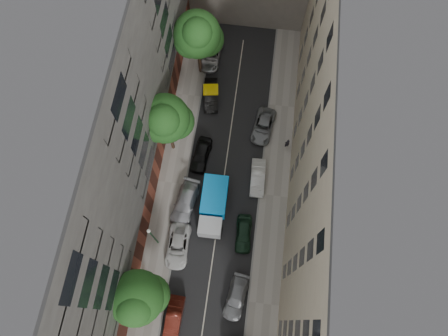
% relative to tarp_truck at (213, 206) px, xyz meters
% --- Properties ---
extents(ground, '(120.00, 120.00, 0.00)m').
position_rel_tarp_truck_xyz_m(ground, '(0.60, 2.36, -1.56)').
color(ground, '#4C4C49').
rests_on(ground, ground).
extents(road_surface, '(8.00, 44.00, 0.02)m').
position_rel_tarp_truck_xyz_m(road_surface, '(0.60, 2.36, -1.55)').
color(road_surface, black).
rests_on(road_surface, ground).
extents(sidewalk_left, '(3.00, 44.00, 0.15)m').
position_rel_tarp_truck_xyz_m(sidewalk_left, '(-4.90, 2.36, -1.48)').
color(sidewalk_left, gray).
rests_on(sidewalk_left, ground).
extents(sidewalk_right, '(3.00, 44.00, 0.15)m').
position_rel_tarp_truck_xyz_m(sidewalk_right, '(6.10, 2.36, -1.48)').
color(sidewalk_right, gray).
rests_on(sidewalk_right, ground).
extents(building_left, '(8.00, 44.00, 20.00)m').
position_rel_tarp_truck_xyz_m(building_left, '(-10.40, 2.36, 8.44)').
color(building_left, '#454340').
rests_on(building_left, ground).
extents(building_right, '(8.00, 44.00, 20.00)m').
position_rel_tarp_truck_xyz_m(building_right, '(11.60, 2.36, 8.44)').
color(building_right, '#BCAE92').
rests_on(building_right, ground).
extents(tarp_truck, '(2.55, 6.14, 2.83)m').
position_rel_tarp_truck_xyz_m(tarp_truck, '(0.00, 0.00, 0.00)').
color(tarp_truck, black).
rests_on(tarp_truck, ground).
extents(car_left_1, '(1.55, 4.13, 1.35)m').
position_rel_tarp_truck_xyz_m(car_left_1, '(-2.20, -11.04, -0.88)').
color(car_left_1, '#4D170F').
rests_on(car_left_1, ground).
extents(car_left_2, '(2.26, 4.75, 1.31)m').
position_rel_tarp_truck_xyz_m(car_left_2, '(-3.00, -4.36, -0.90)').
color(car_left_2, silver).
rests_on(car_left_2, ground).
extents(car_left_3, '(2.86, 5.41, 1.49)m').
position_rel_tarp_truck_xyz_m(car_left_3, '(-3.00, 0.16, -0.81)').
color(car_left_3, '#B4B5B9').
rests_on(car_left_3, ground).
extents(car_left_4, '(2.18, 4.45, 1.46)m').
position_rel_tarp_truck_xyz_m(car_left_4, '(-2.20, 5.76, -0.83)').
color(car_left_4, black).
rests_on(car_left_4, ground).
extents(car_left_5, '(2.16, 4.58, 1.45)m').
position_rel_tarp_truck_xyz_m(car_left_5, '(-2.20, 13.36, -0.83)').
color(car_left_5, black).
rests_on(car_left_5, ground).
extents(car_left_6, '(2.53, 5.09, 1.39)m').
position_rel_tarp_truck_xyz_m(car_left_6, '(-3.00, 18.96, -0.86)').
color(car_left_6, '#B2B1B6').
rests_on(car_left_6, ground).
extents(car_right_1, '(2.40, 4.62, 1.28)m').
position_rel_tarp_truck_xyz_m(car_right_1, '(3.40, -8.44, -0.92)').
color(car_right_1, slate).
rests_on(car_right_1, ground).
extents(car_right_2, '(1.82, 4.10, 1.37)m').
position_rel_tarp_truck_xyz_m(car_right_2, '(3.40, -2.24, -0.87)').
color(car_right_2, black).
rests_on(car_right_2, ground).
extents(car_right_3, '(1.65, 4.28, 1.39)m').
position_rel_tarp_truck_xyz_m(car_right_3, '(4.20, 3.96, -0.86)').
color(car_right_3, silver).
rests_on(car_right_3, ground).
extents(car_right_4, '(2.81, 4.93, 1.30)m').
position_rel_tarp_truck_xyz_m(car_right_4, '(4.20, 10.16, -0.91)').
color(car_right_4, gray).
rests_on(car_right_4, ground).
extents(tree_near, '(5.07, 4.76, 7.78)m').
position_rel_tarp_truck_xyz_m(tree_near, '(-4.94, -9.97, 3.73)').
color(tree_near, '#382619').
rests_on(tree_near, sidewalk_left).
extents(tree_mid, '(5.16, 4.87, 9.53)m').
position_rel_tarp_truck_xyz_m(tree_mid, '(-5.38, 6.40, 5.14)').
color(tree_mid, '#382619').
rests_on(tree_mid, sidewalk_left).
extents(tree_far, '(5.36, 5.10, 9.35)m').
position_rel_tarp_truck_xyz_m(tree_far, '(-3.90, 16.78, 4.92)').
color(tree_far, '#382619').
rests_on(tree_far, sidewalk_left).
extents(lamp_post, '(0.36, 0.36, 5.68)m').
position_rel_tarp_truck_xyz_m(lamp_post, '(-5.13, -4.18, 2.15)').
color(lamp_post, '#18552B').
rests_on(lamp_post, sidewalk_left).
extents(pedestrian, '(0.67, 0.58, 1.57)m').
position_rel_tarp_truck_xyz_m(pedestrian, '(7.00, 8.28, -0.62)').
color(pedestrian, black).
rests_on(pedestrian, sidewalk_right).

